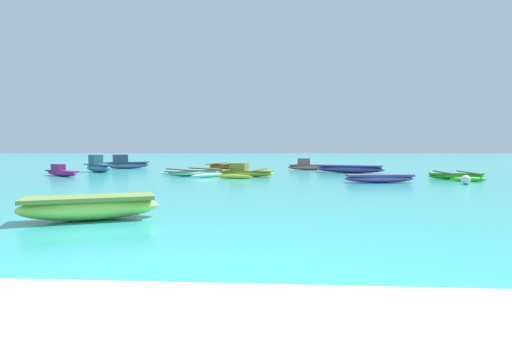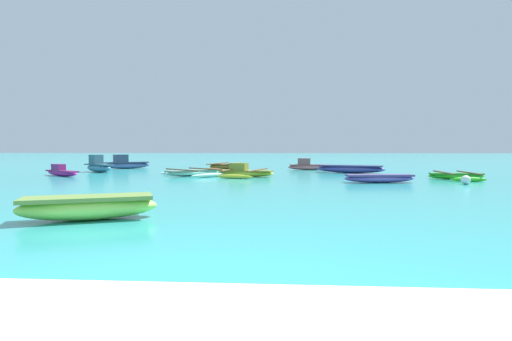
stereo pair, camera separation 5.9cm
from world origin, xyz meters
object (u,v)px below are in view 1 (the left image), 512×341
object	(u,v)px
moored_boat_8	(125,164)
moored_boat_10	(350,169)
moored_boat_3	(224,166)
mooring_buoy_0	(466,180)
moored_boat_0	(308,166)
moored_boat_1	(90,207)
moored_boat_9	(456,176)
moored_boat_6	(379,178)
moored_boat_7	(193,172)
moored_boat_4	(61,172)
moored_boat_2	(245,172)
moored_boat_5	(98,166)

from	to	relation	value
moored_boat_8	moored_boat_10	world-z (taller)	moored_boat_8
moored_boat_3	mooring_buoy_0	xyz separation A→B (m)	(11.13, -10.41, -0.03)
moored_boat_0	moored_boat_1	world-z (taller)	moored_boat_0
mooring_buoy_0	moored_boat_8	bearing A→B (deg)	148.56
moored_boat_9	moored_boat_6	bearing A→B (deg)	-148.21
moored_boat_3	moored_boat_7	size ratio (longest dim) A/B	1.03
moored_boat_7	moored_boat_10	bearing A→B (deg)	-28.48
moored_boat_9	moored_boat_10	xyz separation A→B (m)	(-4.09, 4.41, 0.10)
moored_boat_3	moored_boat_4	bearing A→B (deg)	-123.81
moored_boat_1	moored_boat_3	xyz separation A→B (m)	(0.01, 18.98, -0.05)
moored_boat_2	moored_boat_4	size ratio (longest dim) A/B	1.35
moored_boat_1	moored_boat_4	bearing A→B (deg)	99.34
moored_boat_2	moored_boat_6	bearing A→B (deg)	-13.96
moored_boat_9	moored_boat_2	bearing A→B (deg)	177.09
moored_boat_6	moored_boat_7	xyz separation A→B (m)	(-8.69, 3.72, -0.03)
moored_boat_6	moored_boat_9	xyz separation A→B (m)	(4.01, 2.14, -0.04)
moored_boat_4	moored_boat_8	distance (m)	7.47
moored_boat_0	moored_boat_6	world-z (taller)	moored_boat_0
mooring_buoy_0	moored_boat_2	bearing A→B (deg)	156.89
moored_boat_9	moored_boat_3	bearing A→B (deg)	151.04
moored_boat_2	moored_boat_3	distance (m)	6.78
moored_boat_4	moored_boat_1	bearing A→B (deg)	-23.86
moored_boat_1	mooring_buoy_0	xyz separation A→B (m)	(11.14, 8.58, -0.08)
moored_boat_5	moored_boat_7	size ratio (longest dim) A/B	0.61
moored_boat_3	moored_boat_4	xyz separation A→B (m)	(-7.59, -6.68, 0.00)
moored_boat_3	moored_boat_5	xyz separation A→B (m)	(-7.20, -3.31, 0.15)
moored_boat_6	moored_boat_9	world-z (taller)	moored_boat_6
moored_boat_3	moored_boat_7	bearing A→B (deg)	-82.52
moored_boat_2	moored_boat_4	xyz separation A→B (m)	(-9.55, -0.19, -0.01)
moored_boat_5	mooring_buoy_0	xyz separation A→B (m)	(18.33, -7.09, -0.19)
moored_boat_6	moored_boat_0	bearing A→B (deg)	97.07
moored_boat_5	moored_boat_1	bearing A→B (deg)	-30.82
moored_boat_8	mooring_buoy_0	bearing A→B (deg)	-68.15
moored_boat_6	mooring_buoy_0	xyz separation A→B (m)	(3.22, -0.62, -0.01)
moored_boat_3	moored_boat_9	distance (m)	14.16
moored_boat_4	moored_boat_7	size ratio (longest dim) A/B	0.69
moored_boat_6	mooring_buoy_0	size ratio (longest dim) A/B	8.35
moored_boat_5	moored_boat_2	bearing A→B (deg)	15.40
moored_boat_2	mooring_buoy_0	bearing A→B (deg)	-8.08
moored_boat_2	moored_boat_9	size ratio (longest dim) A/B	1.12
moored_boat_4	moored_boat_9	distance (m)	19.54
moored_boat_2	moored_boat_3	size ratio (longest dim) A/B	0.91
moored_boat_6	moored_boat_7	size ratio (longest dim) A/B	0.78
moored_boat_2	moored_boat_0	bearing A→B (deg)	75.39
moored_boat_7	moored_boat_8	bearing A→B (deg)	86.33
moored_boat_4	moored_boat_6	world-z (taller)	moored_boat_4
moored_boat_10	mooring_buoy_0	distance (m)	7.89
moored_boat_9	moored_boat_0	bearing A→B (deg)	133.67
moored_boat_2	moored_boat_5	size ratio (longest dim) A/B	1.54
moored_boat_10	moored_boat_3	bearing A→B (deg)	175.96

